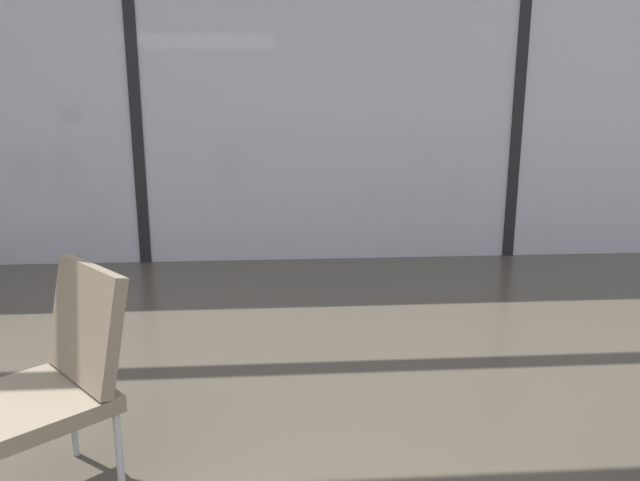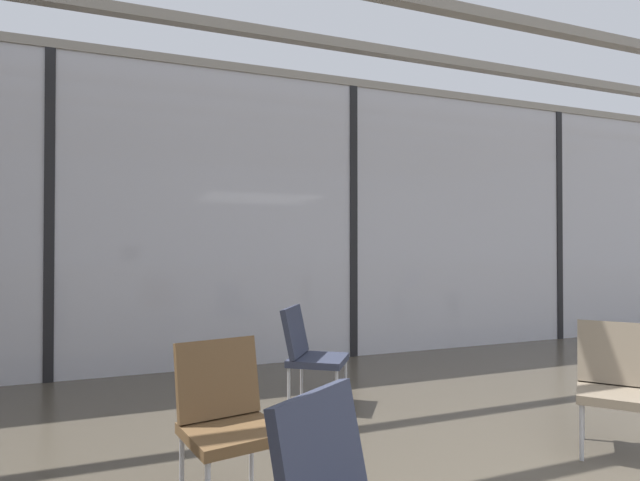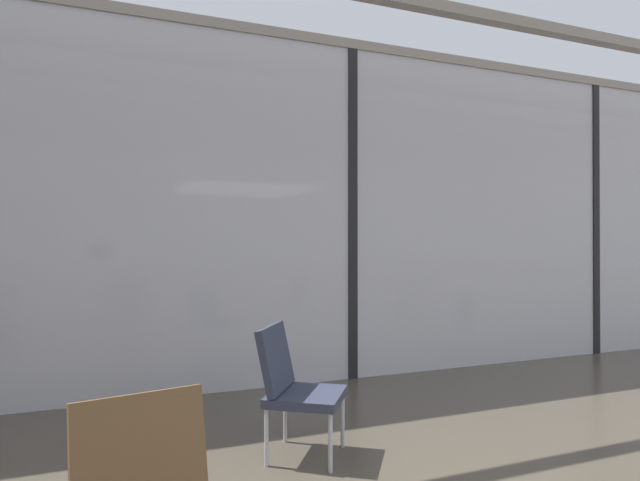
{
  "view_description": "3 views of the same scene",
  "coord_description": "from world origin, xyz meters",
  "views": [
    {
      "loc": [
        1.25,
        -0.29,
        1.45
      ],
      "look_at": [
        1.53,
        3.59,
        0.54
      ],
      "focal_mm": 32.91,
      "sensor_mm": 36.0,
      "label": 1
    },
    {
      "loc": [
        -2.76,
        -0.79,
        1.4
      ],
      "look_at": [
        -0.65,
        4.67,
        1.49
      ],
      "focal_mm": 28.4,
      "sensor_mm": 36.0,
      "label": 2
    },
    {
      "loc": [
        -2.34,
        0.13,
        1.43
      ],
      "look_at": [
        0.68,
        7.84,
        1.48
      ],
      "focal_mm": 29.32,
      "sensor_mm": 36.0,
      "label": 3
    }
  ],
  "objects": [
    {
      "name": "lounge_chair_2",
      "position": [
        -1.22,
        3.49,
        0.49
      ],
      "size": [
        0.7,
        0.69,
        0.87
      ],
      "rotation": [
        0.0,
        0.0,
        0.97
      ],
      "color": "#33384C",
      "rests_on": "ground"
    },
    {
      "name": "parked_airplane",
      "position": [
        -1.65,
        11.43,
        2.29
      ],
      "size": [
        14.38,
        4.59,
        4.59
      ],
      "color": "silver",
      "rests_on": "ground"
    },
    {
      "name": "window_mullion_1",
      "position": [
        0.0,
        5.2,
        1.75
      ],
      "size": [
        0.1,
        0.12,
        3.5
      ],
      "primitive_type": "cube",
      "color": "black",
      "rests_on": "ground"
    },
    {
      "name": "window_mullion_2",
      "position": [
        3.5,
        5.2,
        1.75
      ],
      "size": [
        0.1,
        0.12,
        3.5
      ],
      "primitive_type": "cube",
      "color": "black",
      "rests_on": "ground"
    },
    {
      "name": "glass_curtain_wall",
      "position": [
        0.0,
        5.2,
        1.75
      ],
      "size": [
        14.0,
        0.08,
        3.5
      ],
      "primitive_type": "cube",
      "color": "silver",
      "rests_on": "ground"
    }
  ]
}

